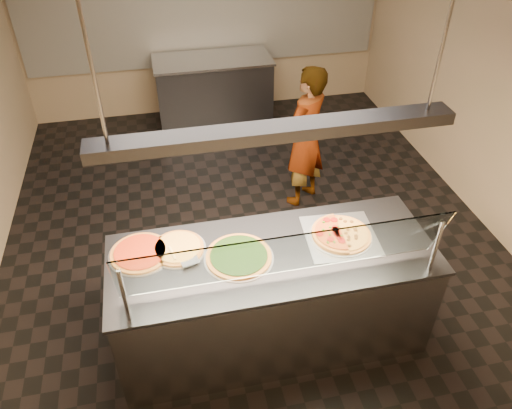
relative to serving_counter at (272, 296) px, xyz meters
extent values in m
cube|color=black|center=(0.10, 1.33, -0.48)|extent=(5.00, 6.00, 0.02)
cube|color=#A08267|center=(0.10, 4.34, 1.03)|extent=(5.00, 0.02, 3.00)
cube|color=#A08267|center=(2.61, 1.33, 1.03)|extent=(0.02, 6.00, 3.00)
cube|color=silver|center=(0.10, 4.31, 0.83)|extent=(4.90, 0.02, 1.20)
cube|color=#B7B7BC|center=(0.00, 0.00, -0.02)|extent=(2.39, 0.90, 0.90)
cube|color=#3D3D43|center=(0.00, 0.00, 0.45)|extent=(2.43, 0.94, 0.03)
cylinder|color=#B7B7BC|center=(-1.04, -0.40, 0.68)|extent=(0.03, 0.03, 0.44)
cylinder|color=#B7B7BC|center=(1.04, -0.40, 0.68)|extent=(0.03, 0.03, 0.44)
cube|color=white|center=(0.00, -0.34, 0.76)|extent=(2.19, 0.18, 0.47)
cube|color=silver|center=(0.55, 0.08, 0.47)|extent=(0.58, 0.58, 0.01)
cylinder|color=silver|center=(0.55, 0.08, 0.47)|extent=(0.48, 0.48, 0.01)
cylinder|color=maroon|center=(0.54, 0.21, 0.52)|extent=(0.06, 0.06, 0.01)
cylinder|color=maroon|center=(0.49, 0.22, 0.52)|extent=(0.06, 0.06, 0.01)
cylinder|color=maroon|center=(0.52, 0.12, 0.52)|extent=(0.06, 0.06, 0.01)
cylinder|color=maroon|center=(0.51, 0.10, 0.52)|extent=(0.06, 0.06, 0.01)
cylinder|color=maroon|center=(0.51, 0.09, 0.52)|extent=(0.06, 0.06, 0.01)
cylinder|color=maroon|center=(0.38, 0.08, 0.52)|extent=(0.06, 0.06, 0.01)
cylinder|color=maroon|center=(0.50, 0.06, 0.52)|extent=(0.06, 0.06, 0.01)
cylinder|color=maroon|center=(0.44, 0.01, 0.52)|extent=(0.06, 0.06, 0.01)
cylinder|color=maroon|center=(0.51, 0.04, 0.52)|extent=(0.06, 0.06, 0.01)
cylinder|color=maroon|center=(0.51, 0.01, 0.52)|extent=(0.06, 0.06, 0.01)
cylinder|color=maroon|center=(0.52, -0.03, 0.52)|extent=(0.06, 0.06, 0.01)
cube|color=#19590F|center=(0.55, 0.12, 0.52)|extent=(0.02, 0.02, 0.01)
cube|color=#19590F|center=(0.45, 0.20, 0.52)|extent=(0.02, 0.01, 0.01)
cube|color=#19590F|center=(0.48, 0.13, 0.52)|extent=(0.02, 0.02, 0.01)
cube|color=#19590F|center=(0.42, 0.11, 0.52)|extent=(0.02, 0.02, 0.01)
cube|color=#19590F|center=(0.45, 0.06, 0.52)|extent=(0.01, 0.02, 0.01)
cube|color=#19590F|center=(0.41, -0.02, 0.52)|extent=(0.02, 0.02, 0.01)
cube|color=#19590F|center=(0.46, -0.03, 0.52)|extent=(0.02, 0.02, 0.01)
cube|color=#19590F|center=(0.53, 0.02, 0.52)|extent=(0.02, 0.02, 0.01)
sphere|color=#513014|center=(0.56, -0.07, 0.50)|extent=(0.03, 0.03, 0.03)
sphere|color=#513014|center=(0.58, -0.01, 0.50)|extent=(0.03, 0.03, 0.03)
sphere|color=#513014|center=(0.59, 0.02, 0.50)|extent=(0.03, 0.03, 0.03)
sphere|color=#513014|center=(0.64, 0.00, 0.50)|extent=(0.03, 0.03, 0.03)
sphere|color=#513014|center=(0.65, 0.02, 0.50)|extent=(0.03, 0.03, 0.03)
sphere|color=#513014|center=(0.59, 0.07, 0.50)|extent=(0.03, 0.03, 0.03)
sphere|color=#513014|center=(0.67, 0.08, 0.50)|extent=(0.03, 0.03, 0.03)
sphere|color=#513014|center=(0.67, 0.10, 0.50)|extent=(0.03, 0.03, 0.03)
sphere|color=#513014|center=(0.62, 0.10, 0.50)|extent=(0.03, 0.03, 0.03)
sphere|color=#513014|center=(0.68, 0.18, 0.50)|extent=(0.03, 0.03, 0.03)
sphere|color=#513014|center=(0.63, 0.19, 0.50)|extent=(0.03, 0.03, 0.03)
sphere|color=#513014|center=(0.60, 0.23, 0.50)|extent=(0.03, 0.03, 0.03)
cylinder|color=silver|center=(-0.26, 0.01, 0.47)|extent=(0.51, 0.51, 0.01)
cylinder|color=#995821|center=(-0.26, 0.01, 0.48)|extent=(0.48, 0.48, 0.02)
cylinder|color=black|center=(-0.26, 0.01, 0.49)|extent=(0.42, 0.42, 0.01)
cylinder|color=silver|center=(-0.68, 0.20, 0.47)|extent=(0.42, 0.42, 0.01)
cylinder|color=#995821|center=(-0.68, 0.20, 0.48)|extent=(0.39, 0.39, 0.02)
cylinder|color=gold|center=(-0.68, 0.20, 0.49)|extent=(0.34, 0.34, 0.01)
cylinder|color=silver|center=(-0.96, 0.20, 0.47)|extent=(0.46, 0.46, 0.01)
cylinder|color=#995821|center=(-0.96, 0.20, 0.48)|extent=(0.43, 0.43, 0.02)
cylinder|color=maroon|center=(-0.96, 0.20, 0.49)|extent=(0.38, 0.38, 0.01)
cube|color=#B7B7BC|center=(-0.61, 0.04, 0.49)|extent=(0.15, 0.14, 0.00)
cylinder|color=tan|center=(-0.73, 0.13, 0.49)|extent=(0.06, 0.14, 0.02)
cube|color=#3D3D43|center=(0.11, 3.88, -0.02)|extent=(1.56, 0.70, 0.90)
cube|color=#B7B7BC|center=(0.11, 3.88, 0.45)|extent=(1.60, 0.74, 0.03)
imported|color=#29282D|center=(0.80, 1.80, 0.33)|extent=(0.69, 0.66, 1.59)
cube|color=#3D3D43|center=(0.00, 0.00, 1.48)|extent=(2.30, 0.18, 0.08)
cylinder|color=#B7B7BC|center=(-1.00, 0.00, 2.03)|extent=(0.02, 0.02, 1.01)
cylinder|color=#B7B7BC|center=(1.00, 0.00, 2.03)|extent=(0.02, 0.02, 1.01)
camera|label=1|loc=(-0.70, -2.60, 2.99)|focal=35.00mm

